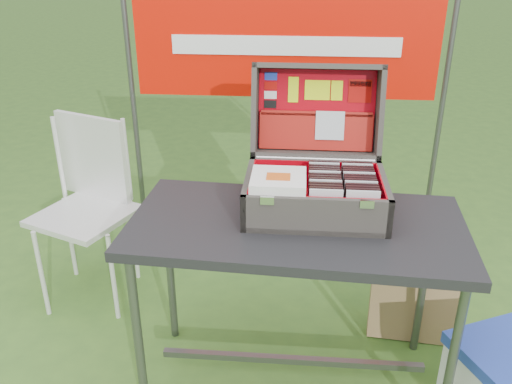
# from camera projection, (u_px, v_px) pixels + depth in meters

# --- Properties ---
(table) EXTENTS (1.33, 0.73, 0.81)m
(table) POSITION_uv_depth(u_px,v_px,m) (294.00, 307.00, 2.27)
(table) COLOR black
(table) RESTS_ON ground
(table_top) EXTENTS (1.33, 0.73, 0.04)m
(table_top) POSITION_uv_depth(u_px,v_px,m) (296.00, 226.00, 2.11)
(table_top) COLOR black
(table_top) RESTS_ON ground
(table_leg_fl) EXTENTS (0.04, 0.04, 0.77)m
(table_leg_fl) POSITION_uv_depth(u_px,v_px,m) (139.00, 346.00, 2.08)
(table_leg_fl) COLOR #59595B
(table_leg_fl) RESTS_ON ground
(table_leg_fr) EXTENTS (0.04, 0.04, 0.77)m
(table_leg_fr) POSITION_uv_depth(u_px,v_px,m) (452.00, 364.00, 1.99)
(table_leg_fr) COLOR #59595B
(table_leg_fr) RESTS_ON ground
(table_leg_bl) EXTENTS (0.04, 0.04, 0.77)m
(table_leg_bl) POSITION_uv_depth(u_px,v_px,m) (170.00, 270.00, 2.56)
(table_leg_bl) COLOR #59595B
(table_leg_bl) RESTS_ON ground
(table_leg_br) EXTENTS (0.04, 0.04, 0.77)m
(table_leg_br) POSITION_uv_depth(u_px,v_px,m) (424.00, 282.00, 2.47)
(table_leg_br) COLOR #59595B
(table_leg_br) RESTS_ON ground
(table_brace) EXTENTS (1.15, 0.03, 0.03)m
(table_brace) POSITION_uv_depth(u_px,v_px,m) (292.00, 360.00, 2.39)
(table_brace) COLOR #59595B
(table_brace) RESTS_ON ground
(suitcase) EXTENTS (0.55, 0.56, 0.52)m
(suitcase) POSITION_uv_depth(u_px,v_px,m) (317.00, 146.00, 2.12)
(suitcase) COLOR #504B44
(suitcase) RESTS_ON table
(suitcase_base_bottom) EXTENTS (0.55, 0.40, 0.02)m
(suitcase_base_bottom) POSITION_uv_depth(u_px,v_px,m) (314.00, 209.00, 2.17)
(suitcase_base_bottom) COLOR #504B44
(suitcase_base_bottom) RESTS_ON table_top
(suitcase_base_wall_front) EXTENTS (0.55, 0.02, 0.15)m
(suitcase_base_wall_front) POSITION_uv_depth(u_px,v_px,m) (316.00, 217.00, 1.98)
(suitcase_base_wall_front) COLOR #504B44
(suitcase_base_wall_front) RESTS_ON table_top
(suitcase_base_wall_back) EXTENTS (0.55, 0.02, 0.15)m
(suitcase_base_wall_back) POSITION_uv_depth(u_px,v_px,m) (314.00, 176.00, 2.31)
(suitcase_base_wall_back) COLOR #504B44
(suitcase_base_wall_back) RESTS_ON table_top
(suitcase_base_wall_left) EXTENTS (0.02, 0.40, 0.15)m
(suitcase_base_wall_left) POSITION_uv_depth(u_px,v_px,m) (248.00, 193.00, 2.17)
(suitcase_base_wall_left) COLOR #504B44
(suitcase_base_wall_left) RESTS_ON table_top
(suitcase_base_wall_right) EXTENTS (0.02, 0.40, 0.15)m
(suitcase_base_wall_right) POSITION_uv_depth(u_px,v_px,m) (383.00, 197.00, 2.13)
(suitcase_base_wall_right) COLOR #504B44
(suitcase_base_wall_right) RESTS_ON table_top
(suitcase_liner_floor) EXTENTS (0.51, 0.35, 0.01)m
(suitcase_liner_floor) POSITION_uv_depth(u_px,v_px,m) (315.00, 206.00, 2.17)
(suitcase_liner_floor) COLOR #C8000E
(suitcase_liner_floor) RESTS_ON suitcase_base_bottom
(suitcase_latch_left) EXTENTS (0.05, 0.01, 0.03)m
(suitcase_latch_left) POSITION_uv_depth(u_px,v_px,m) (267.00, 200.00, 1.95)
(suitcase_latch_left) COLOR silver
(suitcase_latch_left) RESTS_ON suitcase_base_wall_front
(suitcase_latch_right) EXTENTS (0.05, 0.01, 0.03)m
(suitcase_latch_right) POSITION_uv_depth(u_px,v_px,m) (367.00, 204.00, 1.93)
(suitcase_latch_right) COLOR silver
(suitcase_latch_right) RESTS_ON suitcase_base_wall_front
(suitcase_hinge) EXTENTS (0.50, 0.02, 0.02)m
(suitcase_hinge) POSITION_uv_depth(u_px,v_px,m) (315.00, 159.00, 2.29)
(suitcase_hinge) COLOR silver
(suitcase_hinge) RESTS_ON suitcase_base_wall_back
(suitcase_lid_back) EXTENTS (0.55, 0.11, 0.39)m
(suitcase_lid_back) POSITION_uv_depth(u_px,v_px,m) (316.00, 110.00, 2.38)
(suitcase_lid_back) COLOR #504B44
(suitcase_lid_back) RESTS_ON suitcase_base_wall_back
(suitcase_lid_rim_far) EXTENTS (0.55, 0.15, 0.05)m
(suitcase_lid_rim_far) POSITION_uv_depth(u_px,v_px,m) (319.00, 66.00, 2.28)
(suitcase_lid_rim_far) COLOR #504B44
(suitcase_lid_rim_far) RESTS_ON suitcase_lid_back
(suitcase_lid_rim_near) EXTENTS (0.55, 0.15, 0.05)m
(suitcase_lid_rim_near) POSITION_uv_depth(u_px,v_px,m) (315.00, 154.00, 2.36)
(suitcase_lid_rim_near) COLOR #504B44
(suitcase_lid_rim_near) RESTS_ON suitcase_lid_back
(suitcase_lid_rim_left) EXTENTS (0.02, 0.23, 0.42)m
(suitcase_lid_rim_left) POSITION_uv_depth(u_px,v_px,m) (255.00, 109.00, 2.34)
(suitcase_lid_rim_left) COLOR #504B44
(suitcase_lid_rim_left) RESTS_ON suitcase_lid_back
(suitcase_lid_rim_right) EXTENTS (0.02, 0.23, 0.42)m
(suitcase_lid_rim_right) POSITION_uv_depth(u_px,v_px,m) (380.00, 112.00, 2.30)
(suitcase_lid_rim_right) COLOR #504B44
(suitcase_lid_rim_right) RESTS_ON suitcase_lid_back
(suitcase_lid_liner) EXTENTS (0.51, 0.08, 0.34)m
(suitcase_lid_liner) POSITION_uv_depth(u_px,v_px,m) (316.00, 110.00, 2.37)
(suitcase_lid_liner) COLOR #C8000E
(suitcase_lid_liner) RESTS_ON suitcase_lid_back
(suitcase_liner_wall_front) EXTENTS (0.51, 0.01, 0.13)m
(suitcase_liner_wall_front) POSITION_uv_depth(u_px,v_px,m) (316.00, 212.00, 1.98)
(suitcase_liner_wall_front) COLOR #C8000E
(suitcase_liner_wall_front) RESTS_ON suitcase_base_bottom
(suitcase_liner_wall_back) EXTENTS (0.51, 0.01, 0.13)m
(suitcase_liner_wall_back) POSITION_uv_depth(u_px,v_px,m) (315.00, 175.00, 2.30)
(suitcase_liner_wall_back) COLOR #C8000E
(suitcase_liner_wall_back) RESTS_ON suitcase_base_bottom
(suitcase_liner_wall_left) EXTENTS (0.01, 0.35, 0.13)m
(suitcase_liner_wall_left) POSITION_uv_depth(u_px,v_px,m) (252.00, 190.00, 2.16)
(suitcase_liner_wall_left) COLOR #C8000E
(suitcase_liner_wall_left) RESTS_ON suitcase_base_bottom
(suitcase_liner_wall_right) EXTENTS (0.01, 0.35, 0.13)m
(suitcase_liner_wall_right) POSITION_uv_depth(u_px,v_px,m) (380.00, 195.00, 2.12)
(suitcase_liner_wall_right) COLOR #C8000E
(suitcase_liner_wall_right) RESTS_ON suitcase_base_bottom
(suitcase_lid_pocket) EXTENTS (0.49, 0.07, 0.16)m
(suitcase_lid_pocket) POSITION_uv_depth(u_px,v_px,m) (316.00, 132.00, 2.37)
(suitcase_lid_pocket) COLOR #9E1710
(suitcase_lid_pocket) RESTS_ON suitcase_lid_liner
(suitcase_pocket_edge) EXTENTS (0.48, 0.02, 0.02)m
(suitcase_pocket_edge) POSITION_uv_depth(u_px,v_px,m) (316.00, 113.00, 2.35)
(suitcase_pocket_edge) COLOR #9E1710
(suitcase_pocket_edge) RESTS_ON suitcase_lid_pocket
(suitcase_pocket_cd) EXTENTS (0.12, 0.04, 0.12)m
(suitcase_pocket_cd) POSITION_uv_depth(u_px,v_px,m) (330.00, 125.00, 2.34)
(suitcase_pocket_cd) COLOR silver
(suitcase_pocket_cd) RESTS_ON suitcase_lid_pocket
(lid_sticker_cc_a) EXTENTS (0.05, 0.01, 0.03)m
(lid_sticker_cc_a) POSITION_uv_depth(u_px,v_px,m) (271.00, 76.00, 2.35)
(lid_sticker_cc_a) COLOR #1933B2
(lid_sticker_cc_a) RESTS_ON suitcase_lid_liner
(lid_sticker_cc_b) EXTENTS (0.05, 0.01, 0.03)m
(lid_sticker_cc_b) POSITION_uv_depth(u_px,v_px,m) (271.00, 86.00, 2.36)
(lid_sticker_cc_b) COLOR #AA0602
(lid_sticker_cc_b) RESTS_ON suitcase_lid_liner
(lid_sticker_cc_c) EXTENTS (0.05, 0.01, 0.03)m
(lid_sticker_cc_c) POSITION_uv_depth(u_px,v_px,m) (270.00, 95.00, 2.37)
(lid_sticker_cc_c) COLOR white
(lid_sticker_cc_c) RESTS_ON suitcase_lid_liner
(lid_sticker_cc_d) EXTENTS (0.05, 0.01, 0.03)m
(lid_sticker_cc_d) POSITION_uv_depth(u_px,v_px,m) (270.00, 104.00, 2.38)
(lid_sticker_cc_d) COLOR black
(lid_sticker_cc_d) RESTS_ON suitcase_lid_liner
(lid_card_neon_tall) EXTENTS (0.04, 0.03, 0.11)m
(lid_card_neon_tall) POSITION_uv_depth(u_px,v_px,m) (293.00, 90.00, 2.35)
(lid_card_neon_tall) COLOR #D3EC0C
(lid_card_neon_tall) RESTS_ON suitcase_lid_liner
(lid_card_neon_main) EXTENTS (0.11, 0.02, 0.08)m
(lid_card_neon_main) POSITION_uv_depth(u_px,v_px,m) (317.00, 90.00, 2.35)
(lid_card_neon_main) COLOR #D3EC0C
(lid_card_neon_main) RESTS_ON suitcase_lid_liner
(lid_card_neon_small) EXTENTS (0.05, 0.02, 0.08)m
(lid_card_neon_small) POSITION_uv_depth(u_px,v_px,m) (337.00, 91.00, 2.34)
(lid_card_neon_small) COLOR #D3EC0C
(lid_card_neon_small) RESTS_ON suitcase_lid_liner
(lid_sticker_band) EXTENTS (0.10, 0.02, 0.10)m
(lid_sticker_band) POSITION_uv_depth(u_px,v_px,m) (360.00, 91.00, 2.33)
(lid_sticker_band) COLOR #AA0602
(lid_sticker_band) RESTS_ON suitcase_lid_liner
(lid_sticker_band_bar) EXTENTS (0.09, 0.01, 0.02)m
(lid_sticker_band_bar) POSITION_uv_depth(u_px,v_px,m) (360.00, 84.00, 2.33)
(lid_sticker_band_bar) COLOR black
(lid_sticker_band_bar) RESTS_ON suitcase_lid_liner
(cd_left_0) EXTENTS (0.12, 0.01, 0.14)m
(cd_left_0) POSITION_uv_depth(u_px,v_px,m) (325.00, 207.00, 2.00)
(cd_left_0) COLOR silver
(cd_left_0) RESTS_ON suitcase_liner_floor
(cd_left_1) EXTENTS (0.12, 0.01, 0.14)m
(cd_left_1) POSITION_uv_depth(u_px,v_px,m) (325.00, 204.00, 2.02)
(cd_left_1) COLOR black
(cd_left_1) RESTS_ON suitcase_liner_floor
(cd_left_2) EXTENTS (0.12, 0.01, 0.14)m
(cd_left_2) POSITION_uv_depth(u_px,v_px,m) (325.00, 202.00, 2.04)
(cd_left_2) COLOR black
(cd_left_2) RESTS_ON suitcase_liner_floor
(cd_left_3) EXTENTS (0.12, 0.01, 0.14)m
(cd_left_3) POSITION_uv_depth(u_px,v_px,m) (325.00, 199.00, 2.06)
(cd_left_3) COLOR black
(cd_left_3) RESTS_ON suitcase_liner_floor
(cd_left_4) EXTENTS (0.12, 0.01, 0.14)m
(cd_left_4) POSITION_uv_depth(u_px,v_px,m) (325.00, 197.00, 2.07)
(cd_left_4) COLOR silver
(cd_left_4) RESTS_ON suitcase_liner_floor
(cd_left_5) EXTENTS (0.12, 0.01, 0.14)m
(cd_left_5) POSITION_uv_depth(u_px,v_px,m) (325.00, 194.00, 2.09)
(cd_left_5) COLOR black
(cd_left_5) RESTS_ON suitcase_liner_floor
(cd_left_6) EXTENTS (0.12, 0.01, 0.14)m
(cd_left_6) POSITION_uv_depth(u_px,v_px,m) (324.00, 192.00, 2.11)
(cd_left_6) COLOR black
(cd_left_6) RESTS_ON suitcase_liner_floor
(cd_left_7) EXTENTS (0.12, 0.01, 0.14)m
(cd_left_7) POSITION_uv_depth(u_px,v_px,m) (324.00, 190.00, 2.13)
(cd_left_7) COLOR black
(cd_left_7) RESTS_ON suitcase_liner_floor
(cd_left_8) EXTENTS (0.12, 0.01, 0.14)m
(cd_left_8) POSITION_uv_depth(u_px,v_px,m) (324.00, 187.00, 2.15)
(cd_left_8) COLOR silver
(cd_left_8) RESTS_ON suitcase_liner_floor
(cd_left_9) EXTENTS (0.12, 0.01, 0.14)m
(cd_left_9) POSITION_uv_depth(u_px,v_px,m) (324.00, 185.00, 2.17)
(cd_left_9) COLOR black
(cd_left_9) RESTS_ON suitcase_liner_floor
(cd_left_10) EXTENTS (0.12, 0.01, 0.14)m
(cd_left_10) POSITION_uv_depth(u_px,v_px,m) (324.00, 183.00, 2.19)
(cd_left_10) COLOR black
(cd_left_10) RESTS_ON suitcase_liner_floor
(cd_left_11) EXTENTS (0.12, 0.01, 0.14)m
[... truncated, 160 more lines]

